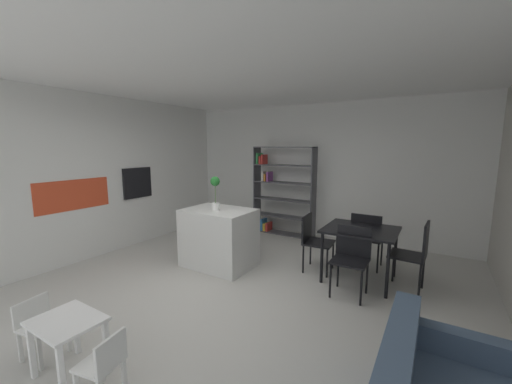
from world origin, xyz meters
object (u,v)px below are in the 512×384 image
object	(u,v)px
dining_table	(360,234)
kitchen_island	(219,238)
built_in_oven	(137,183)
child_chair_left	(40,324)
potted_plant_on_island	(215,190)
child_table	(68,330)
open_bookshelf	(280,192)
dining_chair_near	(352,254)
dining_chair_window_side	(416,251)
child_chair_right	(104,363)
dining_chair_far	(367,235)
dining_chair_island_side	(313,237)

from	to	relation	value
dining_table	kitchen_island	bearing A→B (deg)	-162.85
built_in_oven	child_chair_left	world-z (taller)	built_in_oven
potted_plant_on_island	child_table	xyz separation A→B (m)	(0.42, -2.46, -0.83)
child_table	open_bookshelf	bearing A→B (deg)	95.06
dining_chair_near	dining_chair_window_side	bearing A→B (deg)	31.99
child_chair_right	dining_chair_far	distance (m)	3.80
built_in_oven	dining_chair_island_side	xyz separation A→B (m)	(3.42, 0.54, -0.69)
open_bookshelf	child_chair_right	distance (m)	4.78
kitchen_island	dining_table	size ratio (longest dim) A/B	1.11
child_chair_right	dining_chair_island_side	world-z (taller)	dining_chair_island_side
child_chair_left	dining_chair_island_side	bearing A→B (deg)	-34.27
built_in_oven	dining_chair_far	bearing A→B (deg)	13.69
dining_chair_window_side	dining_chair_near	distance (m)	0.84
potted_plant_on_island	child_chair_left	world-z (taller)	potted_plant_on_island
child_chair_right	child_chair_left	world-z (taller)	child_chair_left
kitchen_island	dining_chair_island_side	distance (m)	1.49
potted_plant_on_island	kitchen_island	bearing A→B (deg)	84.05
dining_chair_far	dining_chair_island_side	bearing A→B (deg)	34.02
open_bookshelf	dining_table	xyz separation A→B (m)	(2.05, -1.50, -0.26)
potted_plant_on_island	dining_chair_island_side	world-z (taller)	potted_plant_on_island
dining_chair_far	dining_chair_island_side	distance (m)	0.84
dining_chair_far	dining_table	bearing A→B (deg)	90.20
built_in_oven	child_chair_right	world-z (taller)	built_in_oven
child_table	child_chair_right	world-z (taller)	child_chair_right
kitchen_island	dining_chair_window_side	distance (m)	2.83
potted_plant_on_island	dining_chair_window_side	size ratio (longest dim) A/B	0.56
child_table	dining_chair_far	size ratio (longest dim) A/B	0.62
child_chair_left	dining_chair_window_side	xyz separation A→B (m)	(2.83, 3.16, 0.26)
potted_plant_on_island	dining_chair_island_side	size ratio (longest dim) A/B	0.61
open_bookshelf	child_table	size ratio (longest dim) A/B	3.44
dining_chair_island_side	dining_chair_near	size ratio (longest dim) A/B	0.98
dining_chair_island_side	dining_chair_window_side	world-z (taller)	dining_chair_window_side
kitchen_island	dining_chair_island_side	world-z (taller)	kitchen_island
child_chair_left	dining_table	world-z (taller)	dining_table
dining_table	dining_chair_window_side	distance (m)	0.72
child_chair_right	dining_chair_far	size ratio (longest dim) A/B	0.60
dining_chair_island_side	dining_chair_near	world-z (taller)	dining_chair_near
kitchen_island	child_chair_right	distance (m)	2.67
kitchen_island	open_bookshelf	bearing A→B (deg)	90.01
built_in_oven	dining_chair_window_side	size ratio (longest dim) A/B	0.65
dining_chair_island_side	dining_chair_near	bearing A→B (deg)	-127.42
child_table	child_chair_right	distance (m)	0.49
dining_chair_near	dining_chair_far	bearing A→B (deg)	89.20
child_chair_right	child_chair_left	xyz separation A→B (m)	(-0.97, -0.02, 0.01)
open_bookshelf	dining_table	world-z (taller)	open_bookshelf
child_table	dining_table	bearing A→B (deg)	62.56
potted_plant_on_island	child_chair_right	bearing A→B (deg)	-69.85
open_bookshelf	dining_chair_near	world-z (taller)	open_bookshelf
kitchen_island	dining_chair_near	distance (m)	2.06
built_in_oven	dining_chair_window_side	world-z (taller)	built_in_oven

